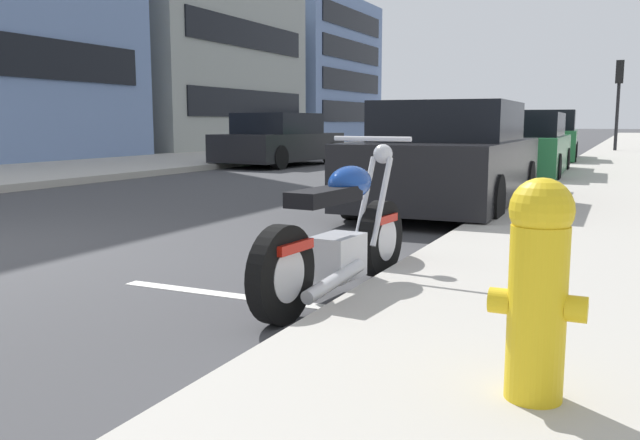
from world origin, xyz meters
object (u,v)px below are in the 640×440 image
at_px(parked_car_near_corner, 521,147).
at_px(traffic_signal_near_corner, 619,85).
at_px(fire_hydrant, 538,284).
at_px(parked_motorcycle, 340,237).
at_px(crossing_truck, 475,126).
at_px(parked_car_at_intersection, 545,139).
at_px(parked_car_mid_block, 449,160).
at_px(car_opposite_curb, 279,141).

distance_m(parked_car_near_corner, traffic_signal_near_corner, 13.50).
bearing_deg(fire_hydrant, parked_motorcycle, 43.53).
relative_size(parked_motorcycle, crossing_truck, 0.37).
bearing_deg(crossing_truck, traffic_signal_near_corner, 128.71).
height_order(parked_motorcycle, parked_car_at_intersection, parked_car_at_intersection).
height_order(parked_car_mid_block, traffic_signal_near_corner, traffic_signal_near_corner).
bearing_deg(fire_hydrant, parked_car_mid_block, 17.06).
bearing_deg(fire_hydrant, parked_car_at_intersection, 6.60).
bearing_deg(traffic_signal_near_corner, fire_hydrant, -179.14).
relative_size(parked_motorcycle, parked_car_near_corner, 0.45).
relative_size(parked_motorcycle, traffic_signal_near_corner, 0.60).
height_order(car_opposite_curb, traffic_signal_near_corner, traffic_signal_near_corner).
bearing_deg(crossing_truck, parked_car_mid_block, 104.42).
bearing_deg(traffic_signal_near_corner, car_opposite_curb, 144.32).
xyz_separation_m(parked_motorcycle, fire_hydrant, (-1.58, -1.50, 0.18)).
relative_size(parked_motorcycle, car_opposite_curb, 0.47).
height_order(parked_car_mid_block, crossing_truck, crossing_truck).
relative_size(parked_motorcycle, parked_car_at_intersection, 0.48).
height_order(parked_car_at_intersection, fire_hydrant, parked_car_at_intersection).
distance_m(crossing_truck, car_opposite_curb, 22.13).
relative_size(crossing_truck, traffic_signal_near_corner, 1.61).
distance_m(parked_car_near_corner, crossing_truck, 24.61).
bearing_deg(fire_hydrant, traffic_signal_near_corner, 0.86).
distance_m(parked_car_mid_block, parked_car_near_corner, 5.68).
distance_m(car_opposite_curb, fire_hydrant, 16.39).
height_order(parked_car_near_corner, crossing_truck, crossing_truck).
relative_size(car_opposite_curb, fire_hydrant, 5.02).
xyz_separation_m(parked_car_mid_block, crossing_truck, (29.52, 6.00, 0.33)).
bearing_deg(parked_motorcycle, parked_car_mid_block, 10.38).
bearing_deg(parked_car_near_corner, parked_car_mid_block, 177.16).
bearing_deg(parked_car_mid_block, parked_car_at_intersection, -0.39).
distance_m(parked_car_near_corner, parked_car_at_intersection, 5.91).
bearing_deg(parked_car_at_intersection, parked_motorcycle, 178.27).
height_order(parked_car_near_corner, parked_car_at_intersection, parked_car_at_intersection).
height_order(parked_car_near_corner, traffic_signal_near_corner, traffic_signal_near_corner).
bearing_deg(parked_car_mid_block, crossing_truck, 10.62).
distance_m(parked_motorcycle, crossing_truck, 35.06).
height_order(parked_motorcycle, parked_car_near_corner, parked_car_near_corner).
distance_m(parked_car_near_corner, car_opposite_curb, 7.00).
xyz_separation_m(car_opposite_curb, fire_hydrant, (-13.90, -8.68, -0.09)).
bearing_deg(parked_motorcycle, parked_car_near_corner, 6.79).
height_order(parked_car_mid_block, parked_car_at_intersection, parked_car_at_intersection).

